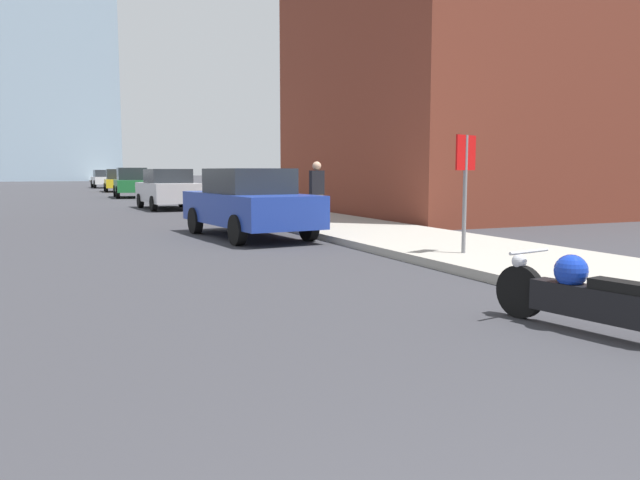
% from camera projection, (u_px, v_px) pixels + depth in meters
% --- Properties ---
extents(sidewalk, '(3.24, 240.00, 0.15)m').
position_uv_depth(sidewalk, '(172.00, 194.00, 40.04)').
color(sidewalk, '#9E998E').
rests_on(sidewalk, ground_plane).
extents(brick_storefront, '(11.57, 11.32, 8.58)m').
position_uv_depth(brick_storefront, '(477.00, 98.00, 23.31)').
color(brick_storefront, brown).
rests_on(brick_storefront, ground_plane).
extents(motorcycle, '(0.73, 2.25, 0.76)m').
position_uv_depth(motorcycle, '(590.00, 296.00, 6.05)').
color(motorcycle, black).
rests_on(motorcycle, ground_plane).
extents(parked_car_blue, '(2.25, 4.75, 1.63)m').
position_uv_depth(parked_car_blue, '(249.00, 202.00, 14.78)').
color(parked_car_blue, '#1E3899').
rests_on(parked_car_blue, ground_plane).
extents(parked_car_silver, '(2.16, 4.35, 1.65)m').
position_uv_depth(parked_car_silver, '(168.00, 189.00, 25.70)').
color(parked_car_silver, '#BCBCC1').
rests_on(parked_car_silver, ground_plane).
extents(parked_car_green, '(2.12, 4.27, 1.74)m').
position_uv_depth(parked_car_green, '(132.00, 183.00, 36.61)').
color(parked_car_green, '#1E6B33').
rests_on(parked_car_green, ground_plane).
extents(parked_car_yellow, '(1.93, 4.48, 1.69)m').
position_uv_depth(parked_car_yellow, '(117.00, 181.00, 46.73)').
color(parked_car_yellow, gold).
rests_on(parked_car_yellow, ground_plane).
extents(parked_car_white, '(1.99, 4.45, 1.64)m').
position_uv_depth(parked_car_white, '(103.00, 179.00, 56.95)').
color(parked_car_white, silver).
rests_on(parked_car_white, ground_plane).
extents(stop_sign, '(0.57, 0.26, 2.04)m').
position_uv_depth(stop_sign, '(465.00, 173.00, 10.74)').
color(stop_sign, slate).
rests_on(stop_sign, sidewalk).
extents(pedestrian, '(0.36, 0.23, 1.67)m').
position_uv_depth(pedestrian, '(317.00, 193.00, 16.37)').
color(pedestrian, brown).
rests_on(pedestrian, sidewalk).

